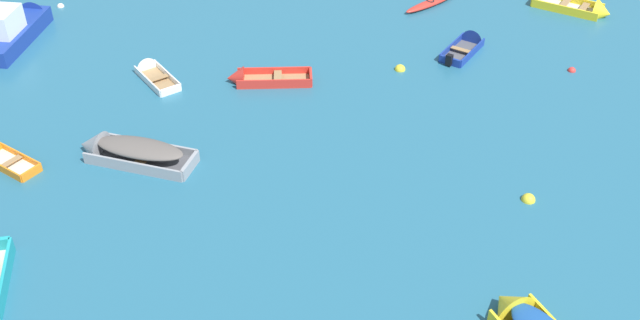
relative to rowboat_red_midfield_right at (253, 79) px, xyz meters
name	(u,v)px	position (x,y,z in m)	size (l,w,h in m)	color
rowboat_red_midfield_right	(253,79)	(0.00, 0.00, 0.00)	(3.65, 1.86, 0.98)	#99754C
motor_launch_deep_blue_midfield_left	(16,27)	(-11.56, 1.48, 0.40)	(1.91, 5.41, 2.03)	navy
rowboat_white_foreground_center	(150,71)	(-4.45, -0.25, -0.03)	(2.70, 2.57, 0.87)	#99754C
rowboat_yellow_back_row_center	(588,10)	(13.99, 9.63, 0.01)	(3.89, 2.38, 1.20)	beige
kayak_red_far_left	(430,3)	(6.46, 8.90, -0.03)	(2.45, 2.87, 0.31)	red
rowboat_grey_near_camera	(123,150)	(-3.02, -6.03, 0.18)	(4.46, 1.71, 1.27)	#4C4C51
rowboat_deep_blue_far_back	(468,44)	(8.53, 4.97, -0.02)	(1.96, 3.06, 0.96)	#4C4C51
mooring_buoy_outer_edge	(572,71)	(12.96, 3.76, -0.18)	(0.34, 0.34, 0.34)	red
mooring_buoy_between_boats_right	(400,70)	(5.81, 2.33, -0.18)	(0.46, 0.46, 0.46)	yellow
mooring_buoy_near_foreground	(528,200)	(11.07, -5.39, -0.18)	(0.47, 0.47, 0.47)	yellow
mooring_buoy_midfield	(61,7)	(-11.33, 4.97, -0.18)	(0.34, 0.34, 0.34)	silver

